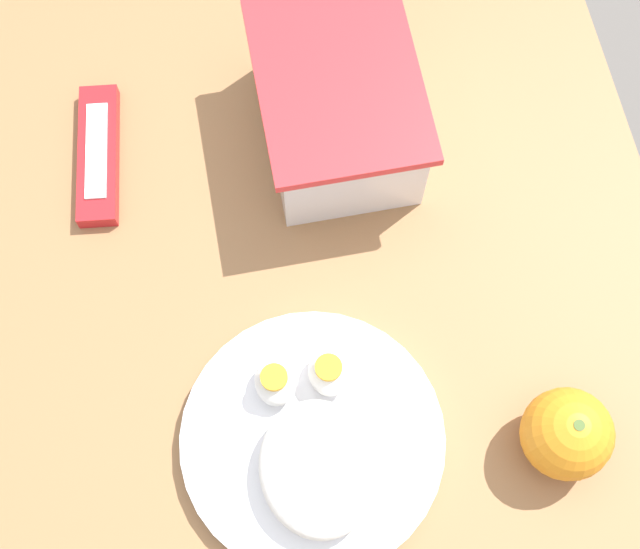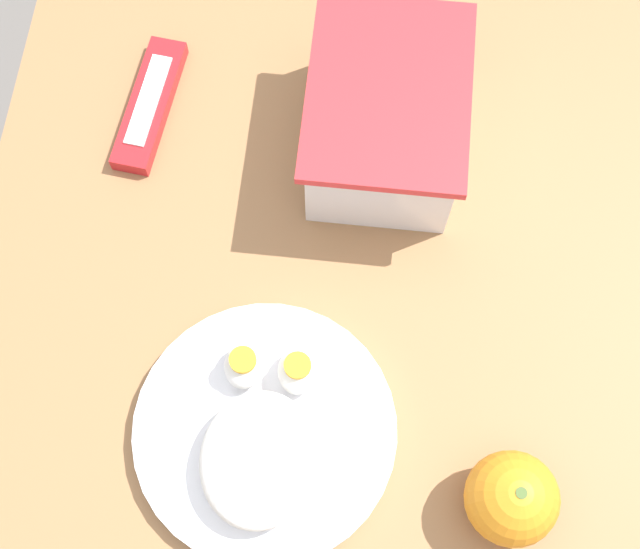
{
  "view_description": "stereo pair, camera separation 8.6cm",
  "coord_description": "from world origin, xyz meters",
  "px_view_note": "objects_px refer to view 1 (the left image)",
  "views": [
    {
      "loc": [
        0.2,
        -0.06,
        1.57
      ],
      "look_at": [
        -0.1,
        -0.0,
        0.76
      ],
      "focal_mm": 50.0,
      "sensor_mm": 36.0,
      "label": 1
    },
    {
      "loc": [
        0.2,
        0.03,
        1.57
      ],
      "look_at": [
        -0.1,
        -0.0,
        0.76
      ],
      "focal_mm": 50.0,
      "sensor_mm": 36.0,
      "label": 2
    }
  ],
  "objects_px": {
    "orange_fruit": "(567,434)",
    "candy_bar": "(98,155)",
    "rice_plate": "(314,444)",
    "food_container": "(337,110)"
  },
  "relations": [
    {
      "from": "food_container",
      "to": "rice_plate",
      "type": "relative_size",
      "value": 0.86
    },
    {
      "from": "rice_plate",
      "to": "candy_bar",
      "type": "relative_size",
      "value": 1.52
    },
    {
      "from": "candy_bar",
      "to": "orange_fruit",
      "type": "bearing_deg",
      "value": 46.11
    },
    {
      "from": "rice_plate",
      "to": "candy_bar",
      "type": "bearing_deg",
      "value": -153.9
    },
    {
      "from": "rice_plate",
      "to": "candy_bar",
      "type": "xyz_separation_m",
      "value": [
        -0.34,
        -0.17,
        -0.01
      ]
    },
    {
      "from": "orange_fruit",
      "to": "rice_plate",
      "type": "xyz_separation_m",
      "value": [
        -0.04,
        -0.22,
        -0.02
      ]
    },
    {
      "from": "food_container",
      "to": "rice_plate",
      "type": "bearing_deg",
      "value": -14.57
    },
    {
      "from": "food_container",
      "to": "candy_bar",
      "type": "distance_m",
      "value": 0.25
    },
    {
      "from": "orange_fruit",
      "to": "candy_bar",
      "type": "height_order",
      "value": "orange_fruit"
    },
    {
      "from": "food_container",
      "to": "candy_bar",
      "type": "xyz_separation_m",
      "value": [
        -0.02,
        -0.25,
        -0.04
      ]
    }
  ]
}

